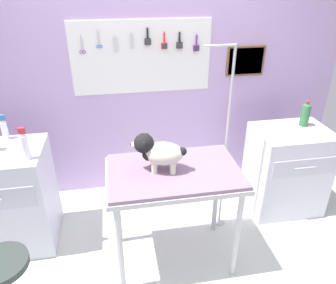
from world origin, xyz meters
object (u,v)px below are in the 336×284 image
object	(u,v)px
grooming_arm	(224,151)
dog	(158,152)
cabinet_right	(286,170)
stool	(2,272)
soda_bottle	(305,114)
grooming_table	(174,180)
counter_left	(2,199)
pump_bottle_white	(4,129)

from	to	relation	value
grooming_arm	dog	world-z (taller)	grooming_arm
grooming_arm	cabinet_right	bearing A→B (deg)	11.61
grooming_arm	stool	size ratio (longest dim) A/B	3.13
soda_bottle	cabinet_right	bearing A→B (deg)	-148.06
grooming_table	cabinet_right	world-z (taller)	grooming_table
grooming_table	counter_left	bearing A→B (deg)	162.42
grooming_table	grooming_arm	world-z (taller)	grooming_arm
cabinet_right	grooming_table	bearing A→B (deg)	-158.39
dog	cabinet_right	xyz separation A→B (m)	(1.32, 0.46, -0.59)
grooming_arm	soda_bottle	xyz separation A→B (m)	(0.85, 0.23, 0.18)
grooming_table	dog	xyz separation A→B (m)	(-0.11, 0.02, 0.24)
counter_left	grooming_arm	bearing A→B (deg)	-3.12
grooming_table	dog	distance (m)	0.27
dog	counter_left	bearing A→B (deg)	161.66
soda_bottle	grooming_arm	bearing A→B (deg)	-164.60
grooming_arm	dog	xyz separation A→B (m)	(-0.62, -0.32, 0.23)
dog	grooming_arm	bearing A→B (deg)	27.15
stool	soda_bottle	bearing A→B (deg)	19.80
counter_left	pump_bottle_white	world-z (taller)	pump_bottle_white
counter_left	cabinet_right	bearing A→B (deg)	0.95
grooming_table	counter_left	size ratio (longest dim) A/B	1.09
stool	soda_bottle	distance (m)	2.73
grooming_table	soda_bottle	size ratio (longest dim) A/B	4.06
cabinet_right	dog	bearing A→B (deg)	-160.78
grooming_arm	pump_bottle_white	world-z (taller)	grooming_arm
cabinet_right	pump_bottle_white	world-z (taller)	pump_bottle_white
cabinet_right	pump_bottle_white	bearing A→B (deg)	175.77
grooming_table	stool	xyz separation A→B (m)	(-1.18, -0.34, -0.33)
pump_bottle_white	soda_bottle	distance (m)	2.65
grooming_arm	pump_bottle_white	size ratio (longest dim) A/B	7.98
grooming_table	pump_bottle_white	size ratio (longest dim) A/B	4.68
dog	pump_bottle_white	bearing A→B (deg)	151.31
grooming_arm	dog	size ratio (longest dim) A/B	4.32
grooming_table	pump_bottle_white	xyz separation A→B (m)	(-1.29, 0.66, 0.22)
dog	pump_bottle_white	size ratio (longest dim) A/B	1.85
cabinet_right	soda_bottle	world-z (taller)	soda_bottle
grooming_table	stool	world-z (taller)	grooming_table
grooming_arm	stool	world-z (taller)	grooming_arm
stool	counter_left	bearing A→B (deg)	104.34
grooming_table	pump_bottle_white	bearing A→B (deg)	152.86
grooming_table	cabinet_right	size ratio (longest dim) A/B	1.16
grooming_table	stool	size ratio (longest dim) A/B	1.84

